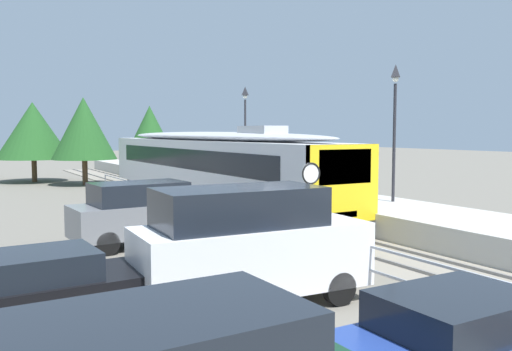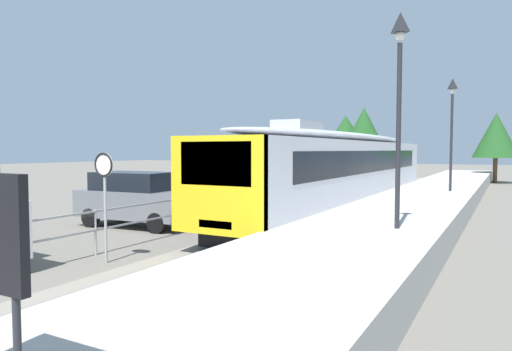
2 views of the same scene
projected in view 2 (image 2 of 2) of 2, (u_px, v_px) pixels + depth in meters
ground_plane at (271, 212)px, 21.28m from camera, size 160.00×160.00×0.00m
track_rails at (333, 216)px, 19.84m from camera, size 3.20×60.00×0.14m
commuter_train at (343, 166)px, 20.87m from camera, size 2.82×21.02×3.74m
station_platform at (412, 211)px, 18.27m from camera, size 3.90×60.00×0.90m
platform_lamp_mid_platform at (399, 79)px, 11.45m from camera, size 0.34×0.34×5.35m
platform_lamp_far_end at (452, 113)px, 22.00m from camera, size 0.34×0.34×5.35m
speed_limit_sign at (104, 180)px, 11.65m from camera, size 0.61×0.10×2.81m
carpark_fence at (95, 222)px, 12.61m from camera, size 0.06×36.06×1.25m
parked_suv_grey at (136, 198)px, 17.32m from camera, size 4.70×2.16×2.04m
tree_behind_carpark at (346, 140)px, 38.98m from camera, size 5.19×5.19×5.76m
tree_behind_station_far at (496, 135)px, 39.75m from camera, size 3.79×3.79×6.04m
tree_distant_left at (364, 136)px, 34.13m from camera, size 4.33×4.33×5.98m
tree_distant_centre at (309, 142)px, 44.51m from camera, size 4.33×4.33×5.48m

